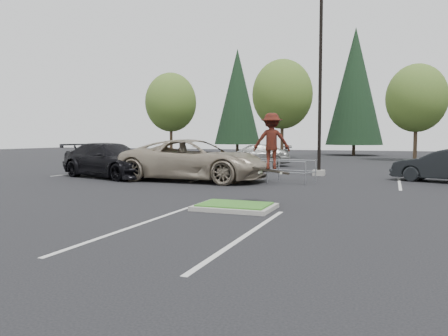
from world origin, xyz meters
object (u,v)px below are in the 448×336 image
(decid_a, at_px, (171,104))
(car_far_silver, at_px, (254,155))
(decid_c, at_px, (416,100))
(conif_b, at_px, (355,86))
(car_l_tan, at_px, (195,160))
(decid_b, at_px, (282,96))
(conif_a, at_px, (237,97))
(skateboarder, at_px, (271,141))
(car_l_black, at_px, (109,160))
(light_pole, at_px, (320,90))
(car_r_charc, at_px, (447,166))
(cart_corral, at_px, (265,167))

(decid_a, xyz_separation_m, car_far_silver, (13.01, -12.03, -4.81))
(decid_c, bearing_deg, decid_a, 179.52)
(conif_b, distance_m, car_l_tan, 34.49)
(decid_b, xyz_separation_m, conif_a, (-7.99, 9.47, 1.05))
(decid_a, height_order, car_l_tan, decid_a)
(decid_a, bearing_deg, skateboarder, -57.07)
(skateboarder, relative_size, car_l_black, 0.30)
(light_pole, xyz_separation_m, conif_a, (-14.50, 28.00, 2.54))
(car_r_charc, bearing_deg, decid_a, -107.51)
(car_l_black, xyz_separation_m, car_far_silver, (4.33, 11.00, -0.11))
(decid_c, height_order, car_far_silver, decid_c)
(car_l_black, height_order, car_far_silver, car_l_black)
(decid_a, relative_size, car_l_tan, 1.27)
(car_far_silver, bearing_deg, car_l_tan, -19.05)
(light_pole, distance_m, car_far_silver, 8.98)
(light_pole, height_order, decid_b, light_pole)
(decid_c, height_order, cart_corral, decid_c)
(decid_a, relative_size, cart_corral, 2.31)
(light_pole, relative_size, decid_c, 1.21)
(skateboarder, bearing_deg, conif_a, -83.42)
(decid_b, bearing_deg, car_far_silver, -85.40)
(light_pole, xyz_separation_m, skateboarder, (0.29, -11.00, -2.63))
(light_pole, relative_size, car_l_black, 1.66)
(light_pole, distance_m, car_r_charc, 7.27)
(light_pole, bearing_deg, decid_c, 72.89)
(decid_a, xyz_separation_m, skateboarder, (18.80, -29.03, -3.66))
(decid_b, relative_size, cart_corral, 2.50)
(conif_b, bearing_deg, decid_a, -149.83)
(car_l_tan, relative_size, car_far_silver, 1.32)
(skateboarder, bearing_deg, decid_c, -114.41)
(car_l_black, bearing_deg, skateboarder, -102.90)
(cart_corral, height_order, car_far_silver, car_far_silver)
(light_pole, relative_size, decid_a, 1.14)
(light_pole, relative_size, cart_corral, 2.63)
(conif_b, height_order, car_l_black, conif_b)
(conif_a, bearing_deg, decid_c, -26.96)
(conif_b, height_order, car_r_charc, conif_b)
(car_l_tan, distance_m, car_r_charc, 11.53)
(decid_a, height_order, conif_b, conif_b)
(decid_b, xyz_separation_m, car_l_black, (-3.32, -23.53, -5.16))
(decid_a, xyz_separation_m, decid_b, (12.00, 0.50, 0.46))
(skateboarder, bearing_deg, car_l_black, -44.86)
(car_l_black, bearing_deg, car_l_tan, -72.23)
(cart_corral, distance_m, skateboarder, 7.51)
(decid_c, bearing_deg, conif_b, 119.32)
(decid_c, height_order, car_l_black, decid_c)
(skateboarder, bearing_deg, car_r_charc, -135.30)
(cart_corral, height_order, skateboarder, skateboarder)
(decid_c, bearing_deg, cart_corral, -108.71)
(car_l_tan, bearing_deg, cart_corral, -70.57)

